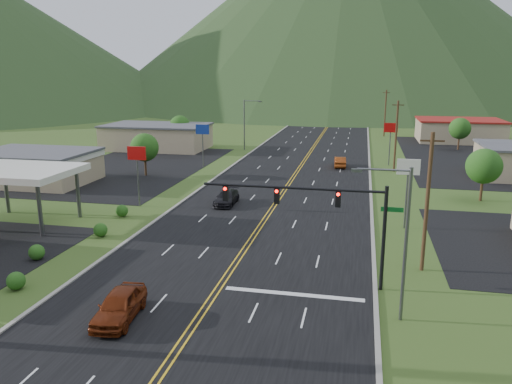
% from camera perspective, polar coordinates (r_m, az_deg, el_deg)
% --- Properties ---
extents(traffic_signal, '(13.10, 0.43, 7.00)m').
position_cam_1_polar(traffic_signal, '(32.75, 7.55, -1.85)').
color(traffic_signal, black).
rests_on(traffic_signal, ground).
extents(streetlight_east, '(3.28, 0.25, 9.00)m').
position_cam_1_polar(streetlight_east, '(28.98, 16.20, -4.68)').
color(streetlight_east, '#59595E').
rests_on(streetlight_east, ground).
extents(streetlight_west, '(3.28, 0.25, 9.00)m').
position_cam_1_polar(streetlight_west, '(90.28, -1.15, 8.08)').
color(streetlight_west, '#59595E').
rests_on(streetlight_west, ground).
extents(gas_canopy, '(10.00, 8.00, 5.30)m').
position_cam_1_polar(gas_canopy, '(50.91, -25.49, 1.99)').
color(gas_canopy, white).
rests_on(gas_canopy, ground).
extents(building_west_mid, '(14.40, 10.40, 4.10)m').
position_cam_1_polar(building_west_mid, '(69.87, -23.96, 2.82)').
color(building_west_mid, tan).
rests_on(building_west_mid, ground).
extents(building_west_far, '(18.40, 11.40, 4.50)m').
position_cam_1_polar(building_west_far, '(93.81, -11.24, 6.24)').
color(building_west_far, tan).
rests_on(building_west_far, ground).
extents(building_east_far, '(16.40, 12.40, 4.50)m').
position_cam_1_polar(building_east_far, '(109.82, 22.18, 6.56)').
color(building_east_far, tan).
rests_on(building_east_far, ground).
extents(pole_sign_west_a, '(2.00, 0.18, 6.40)m').
position_cam_1_polar(pole_sign_west_a, '(53.43, -13.45, 3.65)').
color(pole_sign_west_a, '#59595E').
rests_on(pole_sign_west_a, ground).
extents(pole_sign_west_b, '(2.00, 0.18, 6.40)m').
position_cam_1_polar(pole_sign_west_b, '(73.68, -6.13, 6.63)').
color(pole_sign_west_b, '#59595E').
rests_on(pole_sign_west_b, ground).
extents(pole_sign_east_a, '(2.00, 0.18, 6.40)m').
position_cam_1_polar(pole_sign_east_a, '(46.56, 16.98, 1.97)').
color(pole_sign_east_a, '#59595E').
rests_on(pole_sign_east_a, ground).
extents(pole_sign_east_b, '(2.00, 0.18, 6.40)m').
position_cam_1_polar(pole_sign_east_b, '(78.12, 15.13, 6.64)').
color(pole_sign_east_b, '#59595E').
rests_on(pole_sign_east_b, ground).
extents(tree_west_a, '(3.84, 3.84, 5.82)m').
position_cam_1_polar(tree_west_a, '(69.55, -12.63, 4.99)').
color(tree_west_a, '#382314').
rests_on(tree_west_a, ground).
extents(tree_west_b, '(3.84, 3.84, 5.82)m').
position_cam_1_polar(tree_west_b, '(96.19, -8.69, 7.51)').
color(tree_west_b, '#382314').
rests_on(tree_west_b, ground).
extents(tree_east_a, '(3.84, 3.84, 5.82)m').
position_cam_1_polar(tree_east_a, '(59.85, 24.61, 2.69)').
color(tree_east_a, '#382314').
rests_on(tree_east_a, ground).
extents(tree_east_b, '(3.84, 3.84, 5.82)m').
position_cam_1_polar(tree_east_b, '(97.55, 22.28, 6.73)').
color(tree_east_b, '#382314').
rests_on(tree_east_b, ground).
extents(utility_pole_a, '(1.60, 0.28, 10.00)m').
position_cam_1_polar(utility_pole_a, '(36.89, 18.98, -1.05)').
color(utility_pole_a, '#382314').
rests_on(utility_pole_a, ground).
extents(utility_pole_b, '(1.60, 0.28, 10.00)m').
position_cam_1_polar(utility_pole_b, '(73.18, 15.72, 6.21)').
color(utility_pole_b, '#382314').
rests_on(utility_pole_b, ground).
extents(utility_pole_c, '(1.60, 0.28, 10.00)m').
position_cam_1_polar(utility_pole_c, '(112.93, 14.55, 8.76)').
color(utility_pole_c, '#382314').
rests_on(utility_pole_c, ground).
extents(utility_pole_d, '(1.60, 0.28, 10.00)m').
position_cam_1_polar(utility_pole_d, '(152.82, 13.99, 9.98)').
color(utility_pole_d, '#382314').
rests_on(utility_pole_d, ground).
extents(mountain_n, '(220.00, 220.00, 85.00)m').
position_cam_1_polar(mountain_n, '(239.34, 10.50, 20.34)').
color(mountain_n, '#233D1B').
rests_on(mountain_n, ground).
extents(car_red_near, '(2.53, 5.22, 1.72)m').
position_cam_1_polar(car_red_near, '(30.49, -15.35, -12.45)').
color(car_red_near, '#61210A').
rests_on(car_red_near, ground).
extents(car_dark_mid, '(2.13, 5.03, 1.45)m').
position_cam_1_polar(car_dark_mid, '(53.64, -3.38, -0.69)').
color(car_dark_mid, black).
rests_on(car_dark_mid, ground).
extents(car_red_far, '(1.97, 4.79, 1.55)m').
position_cam_1_polar(car_red_far, '(75.42, 9.58, 3.39)').
color(car_red_far, maroon).
rests_on(car_red_far, ground).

